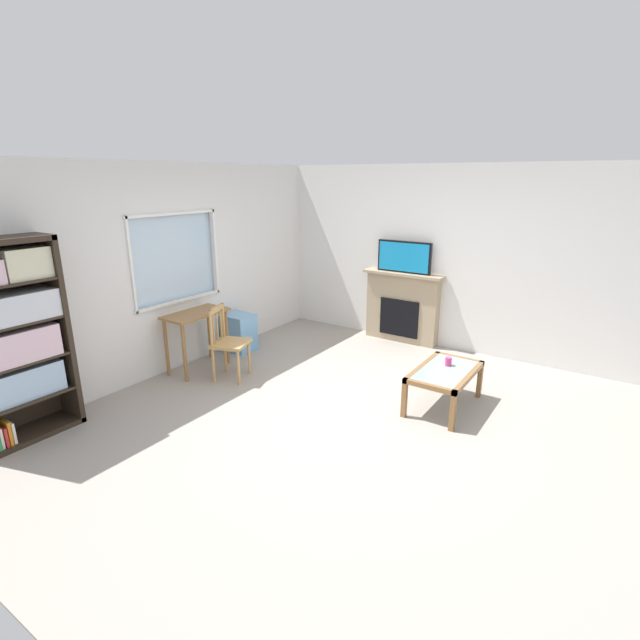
{
  "coord_description": "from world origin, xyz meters",
  "views": [
    {
      "loc": [
        -3.82,
        -2.3,
        2.38
      ],
      "look_at": [
        0.2,
        0.42,
        0.9
      ],
      "focal_mm": 26.54,
      "sensor_mm": 36.0,
      "label": 1
    }
  ],
  "objects_px": {
    "desk_under_window": "(196,324)",
    "sippy_cup": "(448,361)",
    "wooden_chair": "(228,342)",
    "fireplace": "(402,307)",
    "bookshelf": "(11,336)",
    "plastic_drawer_unit": "(239,332)",
    "tv": "(404,257)",
    "coffee_table": "(445,375)"
  },
  "relations": [
    {
      "from": "desk_under_window",
      "to": "sippy_cup",
      "type": "xyz_separation_m",
      "value": [
        0.89,
        -2.95,
        -0.14
      ]
    },
    {
      "from": "wooden_chair",
      "to": "fireplace",
      "type": "xyz_separation_m",
      "value": [
        2.46,
        -1.16,
        0.06
      ]
    },
    {
      "from": "bookshelf",
      "to": "sippy_cup",
      "type": "height_order",
      "value": "bookshelf"
    },
    {
      "from": "fireplace",
      "to": "wooden_chair",
      "type": "bearing_deg",
      "value": 154.78
    },
    {
      "from": "bookshelf",
      "to": "plastic_drawer_unit",
      "type": "bearing_deg",
      "value": -1.12
    },
    {
      "from": "plastic_drawer_unit",
      "to": "bookshelf",
      "type": "bearing_deg",
      "value": 178.88
    },
    {
      "from": "wooden_chair",
      "to": "plastic_drawer_unit",
      "type": "distance_m",
      "value": 0.98
    },
    {
      "from": "bookshelf",
      "to": "wooden_chair",
      "type": "relative_size",
      "value": 2.09
    },
    {
      "from": "desk_under_window",
      "to": "plastic_drawer_unit",
      "type": "distance_m",
      "value": 0.88
    },
    {
      "from": "tv",
      "to": "sippy_cup",
      "type": "height_order",
      "value": "tv"
    },
    {
      "from": "wooden_chair",
      "to": "fireplace",
      "type": "distance_m",
      "value": 2.72
    },
    {
      "from": "fireplace",
      "to": "coffee_table",
      "type": "xyz_separation_m",
      "value": [
        -1.73,
        -1.29,
        -0.16
      ]
    },
    {
      "from": "bookshelf",
      "to": "tv",
      "type": "bearing_deg",
      "value": -21.58
    },
    {
      "from": "sippy_cup",
      "to": "coffee_table",
      "type": "bearing_deg",
      "value": -172.64
    },
    {
      "from": "tv",
      "to": "wooden_chair",
      "type": "bearing_deg",
      "value": 154.62
    },
    {
      "from": "bookshelf",
      "to": "fireplace",
      "type": "bearing_deg",
      "value": -21.51
    },
    {
      "from": "tv",
      "to": "coffee_table",
      "type": "bearing_deg",
      "value": -142.87
    },
    {
      "from": "desk_under_window",
      "to": "coffee_table",
      "type": "xyz_separation_m",
      "value": [
        0.76,
        -2.97,
        -0.25
      ]
    },
    {
      "from": "bookshelf",
      "to": "plastic_drawer_unit",
      "type": "height_order",
      "value": "bookshelf"
    },
    {
      "from": "wooden_chair",
      "to": "plastic_drawer_unit",
      "type": "xyz_separation_m",
      "value": [
        0.78,
        0.57,
        -0.2
      ]
    },
    {
      "from": "bookshelf",
      "to": "wooden_chair",
      "type": "bearing_deg",
      "value": -16.81
    },
    {
      "from": "wooden_chair",
      "to": "plastic_drawer_unit",
      "type": "height_order",
      "value": "wooden_chair"
    },
    {
      "from": "plastic_drawer_unit",
      "to": "tv",
      "type": "xyz_separation_m",
      "value": [
        1.66,
        -1.72,
        1.01
      ]
    },
    {
      "from": "coffee_table",
      "to": "sippy_cup",
      "type": "distance_m",
      "value": 0.17
    },
    {
      "from": "desk_under_window",
      "to": "bookshelf",
      "type": "bearing_deg",
      "value": 177.03
    },
    {
      "from": "coffee_table",
      "to": "sippy_cup",
      "type": "bearing_deg",
      "value": 7.36
    },
    {
      "from": "tv",
      "to": "sippy_cup",
      "type": "relative_size",
      "value": 9.01
    },
    {
      "from": "bookshelf",
      "to": "desk_under_window",
      "type": "distance_m",
      "value": 2.08
    },
    {
      "from": "tv",
      "to": "sippy_cup",
      "type": "bearing_deg",
      "value": -140.98
    },
    {
      "from": "plastic_drawer_unit",
      "to": "sippy_cup",
      "type": "xyz_separation_m",
      "value": [
        0.09,
        -3.0,
        0.21
      ]
    },
    {
      "from": "fireplace",
      "to": "tv",
      "type": "relative_size",
      "value": 1.48
    },
    {
      "from": "coffee_table",
      "to": "plastic_drawer_unit",
      "type": "bearing_deg",
      "value": 89.12
    },
    {
      "from": "tv",
      "to": "sippy_cup",
      "type": "distance_m",
      "value": 2.18
    },
    {
      "from": "bookshelf",
      "to": "fireplace",
      "type": "xyz_separation_m",
      "value": [
        4.52,
        -1.78,
        -0.48
      ]
    },
    {
      "from": "desk_under_window",
      "to": "fireplace",
      "type": "height_order",
      "value": "fireplace"
    },
    {
      "from": "plastic_drawer_unit",
      "to": "tv",
      "type": "height_order",
      "value": "tv"
    },
    {
      "from": "desk_under_window",
      "to": "wooden_chair",
      "type": "bearing_deg",
      "value": -87.6
    },
    {
      "from": "bookshelf",
      "to": "wooden_chair",
      "type": "height_order",
      "value": "bookshelf"
    },
    {
      "from": "plastic_drawer_unit",
      "to": "sippy_cup",
      "type": "relative_size",
      "value": 5.89
    },
    {
      "from": "plastic_drawer_unit",
      "to": "coffee_table",
      "type": "bearing_deg",
      "value": -90.88
    },
    {
      "from": "plastic_drawer_unit",
      "to": "sippy_cup",
      "type": "height_order",
      "value": "plastic_drawer_unit"
    },
    {
      "from": "fireplace",
      "to": "coffee_table",
      "type": "relative_size",
      "value": 1.26
    }
  ]
}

